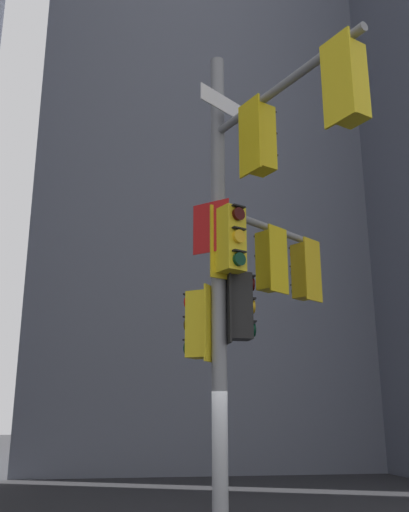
{
  "coord_description": "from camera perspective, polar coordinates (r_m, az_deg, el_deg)",
  "views": [
    {
      "loc": [
        -1.49,
        -8.2,
        2.18
      ],
      "look_at": [
        -0.21,
        0.03,
        4.52
      ],
      "focal_mm": 39.57,
      "sensor_mm": 36.0,
      "label": 1
    }
  ],
  "objects": [
    {
      "name": "signal_pole_assembly",
      "position": [
        8.6,
        4.69,
        0.44
      ],
      "size": [
        2.65,
        4.47,
        7.98
      ],
      "color": "gray",
      "rests_on": "ground"
    },
    {
      "name": "building_mid_block",
      "position": [
        36.76,
        0.77,
        17.24
      ],
      "size": [
        17.49,
        17.49,
        44.36
      ],
      "primitive_type": "cube",
      "color": "slate",
      "rests_on": "ground"
    }
  ]
}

